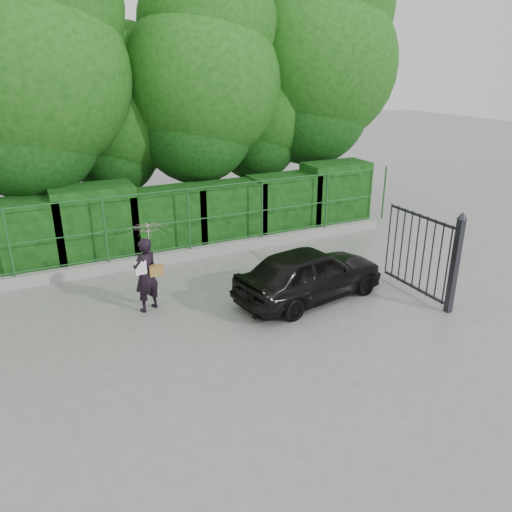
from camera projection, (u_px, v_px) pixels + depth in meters
name	position (u px, v px, depth m)	size (l,w,h in m)	color
ground	(242.00, 332.00, 10.50)	(80.00, 80.00, 0.00)	gray
kerb	(177.00, 256.00, 14.22)	(14.00, 0.25, 0.30)	#9E9E99
fence	(183.00, 220.00, 13.93)	(14.13, 0.06, 1.80)	#205726
hedge	(165.00, 218.00, 14.75)	(14.20, 1.20, 2.17)	black
trees	(173.00, 85.00, 15.78)	(17.10, 6.15, 8.08)	black
gate	(439.00, 256.00, 11.32)	(0.22, 2.33, 2.36)	#222228
woman	(148.00, 254.00, 11.04)	(1.01, 0.99, 2.04)	black
car	(310.00, 273.00, 11.79)	(1.53, 3.79, 1.29)	black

